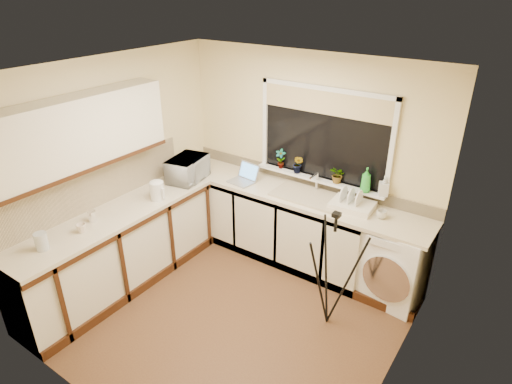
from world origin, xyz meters
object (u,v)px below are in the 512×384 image
(cup_left, at_px, (81,228))
(soap_bottle_clear, at_px, (384,186))
(tripod, at_px, (331,271))
(soap_bottle_green, at_px, (366,180))
(steel_jar, at_px, (92,216))
(microwave, at_px, (188,169))
(glass_jug, at_px, (41,241))
(plant_d, at_px, (338,175))
(dish_rack, at_px, (352,205))
(cup_back, at_px, (382,214))
(plant_a, at_px, (281,159))
(washing_machine, at_px, (397,262))
(laptop, at_px, (245,177))
(plant_b, at_px, (298,164))
(kettle, at_px, (157,191))

(cup_left, bearing_deg, soap_bottle_clear, 44.00)
(tripod, distance_m, soap_bottle_green, 1.11)
(steel_jar, relative_size, cup_left, 1.20)
(microwave, xyz_separation_m, soap_bottle_green, (2.02, 0.61, 0.15))
(steel_jar, bearing_deg, tripod, 23.48)
(glass_jug, height_order, plant_d, plant_d)
(dish_rack, distance_m, cup_back, 0.34)
(steel_jar, bearing_deg, cup_left, -65.21)
(plant_a, relative_size, plant_d, 1.22)
(washing_machine, height_order, dish_rack, dish_rack)
(cup_back, bearing_deg, microwave, -169.68)
(glass_jug, distance_m, soap_bottle_green, 3.25)
(dish_rack, bearing_deg, laptop, -179.87)
(plant_d, relative_size, cup_back, 1.79)
(plant_a, bearing_deg, plant_b, -3.70)
(dish_rack, xyz_separation_m, plant_d, (-0.28, 0.20, 0.21))
(plant_a, bearing_deg, laptop, -138.44)
(kettle, distance_m, steel_jar, 0.75)
(washing_machine, xyz_separation_m, plant_a, (-1.60, 0.22, 0.73))
(cup_back, relative_size, cup_left, 1.16)
(laptop, height_order, plant_b, plant_b)
(cup_left, bearing_deg, plant_a, 66.43)
(tripod, bearing_deg, cup_left, -164.32)
(cup_back, bearing_deg, kettle, -155.41)
(laptop, distance_m, steel_jar, 1.81)
(dish_rack, distance_m, plant_a, 1.08)
(cup_back, xyz_separation_m, cup_left, (-2.31, -1.93, 0.00))
(steel_jar, distance_m, soap_bottle_clear, 3.03)
(laptop, height_order, dish_rack, laptop)
(microwave, bearing_deg, cup_back, -90.73)
(microwave, bearing_deg, laptop, -70.34)
(plant_d, bearing_deg, tripod, -66.03)
(washing_machine, bearing_deg, microwave, -163.63)
(soap_bottle_clear, bearing_deg, dish_rack, -142.51)
(kettle, height_order, tripod, tripod)
(soap_bottle_green, bearing_deg, cup_back, -35.05)
(plant_a, bearing_deg, tripod, -39.68)
(washing_machine, relative_size, soap_bottle_green, 3.14)
(kettle, bearing_deg, cup_back, 24.59)
(tripod, bearing_deg, soap_bottle_green, 83.17)
(cup_back, bearing_deg, cup_left, -140.15)
(dish_rack, xyz_separation_m, microwave, (-1.96, -0.45, 0.11))
(microwave, bearing_deg, steel_jar, 164.36)
(kettle, height_order, dish_rack, kettle)
(steel_jar, relative_size, plant_a, 0.47)
(washing_machine, bearing_deg, glass_jug, -131.10)
(dish_rack, relative_size, plant_d, 2.28)
(tripod, xyz_separation_m, plant_d, (-0.44, 0.99, 0.52))
(soap_bottle_green, height_order, soap_bottle_clear, soap_bottle_green)
(laptop, height_order, soap_bottle_clear, soap_bottle_clear)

